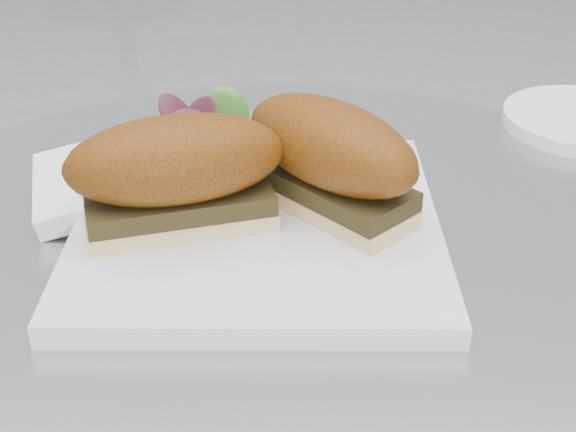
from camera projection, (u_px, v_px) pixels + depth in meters
plate at (258, 226)px, 0.57m from camera, size 0.26×0.26×0.02m
sandwich_left at (177, 172)px, 0.53m from camera, size 0.16×0.10×0.08m
sandwich_right at (330, 156)px, 0.56m from camera, size 0.15×0.15×0.08m
salad at (189, 143)px, 0.61m from camera, size 0.10×0.10×0.05m
napkin at (120, 205)px, 0.60m from camera, size 0.13×0.13×0.02m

